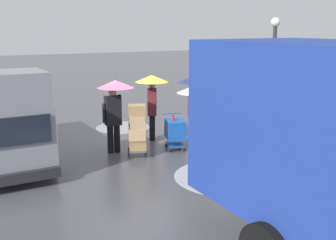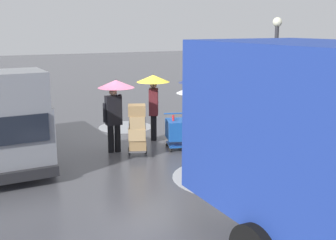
% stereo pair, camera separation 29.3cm
% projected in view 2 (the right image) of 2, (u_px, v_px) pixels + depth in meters
% --- Properties ---
extents(ground_plane, '(90.00, 90.00, 0.00)m').
position_uv_depth(ground_plane, '(139.00, 144.00, 13.23)').
color(ground_plane, '#4C4C51').
extents(slush_patch_near_cluster, '(2.73, 2.73, 0.01)m').
position_uv_depth(slush_patch_near_cluster, '(228.00, 177.00, 10.29)').
color(slush_patch_near_cluster, '#ADAFB5').
rests_on(slush_patch_near_cluster, ground).
extents(slush_patch_mid_street, '(1.96, 1.96, 0.01)m').
position_uv_depth(slush_patch_mid_street, '(125.00, 127.00, 15.40)').
color(slush_patch_mid_street, '#999BA0').
rests_on(slush_patch_mid_street, ground).
extents(shopping_cart_vendor, '(0.75, 0.94, 1.04)m').
position_uv_depth(shopping_cart_vendor, '(176.00, 130.00, 12.54)').
color(shopping_cart_vendor, '#1951B2').
rests_on(shopping_cart_vendor, ground).
extents(hand_dolly_boxes, '(0.73, 0.84, 1.49)m').
position_uv_depth(hand_dolly_boxes, '(137.00, 128.00, 11.74)').
color(hand_dolly_boxes, '#515156').
rests_on(hand_dolly_boxes, ground).
extents(pedestrian_pink_side, '(1.04, 1.04, 2.15)m').
position_uv_depth(pedestrian_pink_side, '(153.00, 91.00, 13.33)').
color(pedestrian_pink_side, black).
rests_on(pedestrian_pink_side, ground).
extents(pedestrian_black_side, '(1.04, 1.04, 2.15)m').
position_uv_depth(pedestrian_black_side, '(196.00, 92.00, 13.15)').
color(pedestrian_black_side, black).
rests_on(pedestrian_black_side, ground).
extents(pedestrian_white_side, '(1.04, 1.04, 2.15)m').
position_uv_depth(pedestrian_white_side, '(115.00, 98.00, 12.05)').
color(pedestrian_white_side, black).
rests_on(pedestrian_white_side, ground).
extents(pedestrian_far_side, '(1.04, 1.04, 2.15)m').
position_uv_depth(pedestrian_far_side, '(197.00, 105.00, 11.05)').
color(pedestrian_far_side, black).
rests_on(pedestrian_far_side, ground).
extents(street_lamp, '(0.28, 0.28, 3.86)m').
position_uv_depth(street_lamp, '(275.00, 68.00, 12.74)').
color(street_lamp, '#2D2D33').
rests_on(street_lamp, ground).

